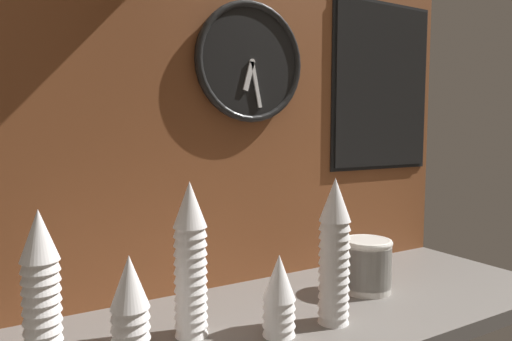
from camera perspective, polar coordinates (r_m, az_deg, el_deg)
The scene contains 10 objects.
ground_plane at distance 1.22m, azimuth 4.26°, elevation -17.94°, with size 1.60×0.56×0.04m, color slate.
wall_tiled_back at distance 1.35m, azimuth -2.06°, elevation 8.07°, with size 1.60×0.03×1.05m.
cup_stack_far_left at distance 1.01m, azimuth -25.27°, elevation -12.94°, with size 0.07×0.07×0.31m.
cup_stack_center at distance 1.05m, azimuth 2.90°, elevation -15.27°, with size 0.07×0.07×0.18m.
cup_stack_left at distance 0.93m, azimuth -15.45°, elevation -16.80°, with size 0.07×0.07×0.22m.
cup_stack_center_right at distance 1.10m, azimuth 9.77°, elevation -9.89°, with size 0.07×0.07×0.35m.
cup_stack_center_left at distance 1.03m, azimuth -8.24°, elevation -10.86°, with size 0.07×0.07×0.35m.
bowl_stack_right at distance 1.35m, azimuth 13.67°, elevation -11.31°, with size 0.14×0.14×0.15m.
wall_clock at distance 1.34m, azimuth -0.68°, elevation 13.38°, with size 0.34×0.03×0.34m.
menu_board at distance 1.67m, azimuth 15.48°, elevation 10.07°, with size 0.44×0.01×0.58m.
Camera 1 is at (-0.64, -0.92, 0.46)m, focal length 32.00 mm.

